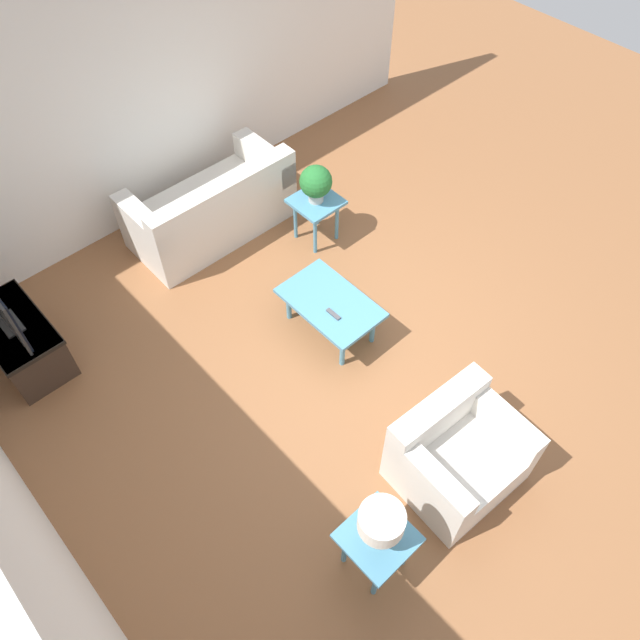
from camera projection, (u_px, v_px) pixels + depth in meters
ground_plane at (356, 348)px, 6.04m from camera, size 14.00×14.00×0.00m
wall_right at (151, 92)px, 6.37m from camera, size 0.12×7.20×2.70m
sofa at (213, 209)px, 6.78m from camera, size 0.88×1.78×0.86m
armchair at (456, 454)px, 5.00m from camera, size 0.87×0.99×0.80m
coffee_table at (330, 305)px, 5.89m from camera, size 0.96×0.60×0.42m
side_table_plant at (316, 207)px, 6.63m from camera, size 0.48×0.48×0.54m
side_table_lamp at (377, 541)px, 4.45m from camera, size 0.48×0.48×0.54m
tv_stand_chest at (21, 340)px, 5.75m from camera, size 0.99×0.55×0.52m
potted_plant at (316, 182)px, 6.37m from camera, size 0.34×0.34×0.42m
table_lamp at (381, 523)px, 4.16m from camera, size 0.32×0.32×0.39m
remote_control at (333, 314)px, 5.75m from camera, size 0.16×0.04×0.02m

